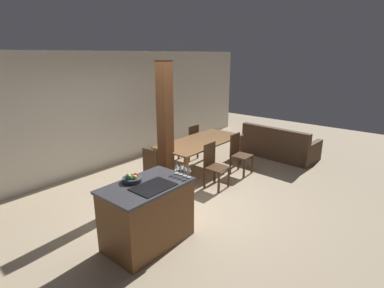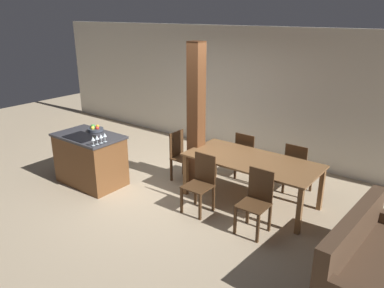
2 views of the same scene
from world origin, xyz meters
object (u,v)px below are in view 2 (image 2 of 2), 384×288
(fruit_bowl, at_px, (95,129))
(wine_glass_middle, at_px, (97,138))
(dining_table, at_px, (252,164))
(couch, at_px, (378,269))
(dining_chair_head_end, at_px, (181,155))
(dining_chair_near_right, at_px, (256,200))
(dining_chair_far_right, at_px, (297,168))
(wine_glass_far, at_px, (101,136))
(timber_post, at_px, (196,117))
(dining_chair_far_left, at_px, (247,155))
(wine_glass_near, at_px, (93,139))
(wine_glass_end, at_px, (105,135))
(kitchen_island, at_px, (90,159))
(dining_chair_near_left, at_px, (201,182))

(fruit_bowl, height_order, wine_glass_middle, wine_glass_middle)
(dining_table, xyz_separation_m, couch, (2.15, -0.96, -0.40))
(fruit_bowl, bearing_deg, dining_chair_head_end, 35.79)
(wine_glass_middle, distance_m, dining_chair_near_right, 2.72)
(wine_glass_middle, height_order, dining_chair_far_right, wine_glass_middle)
(wine_glass_far, bearing_deg, dining_table, 31.29)
(wine_glass_middle, relative_size, timber_post, 0.06)
(wine_glass_middle, distance_m, dining_table, 2.53)
(timber_post, bearing_deg, dining_chair_far_left, 48.38)
(dining_chair_far_left, relative_size, timber_post, 0.36)
(wine_glass_middle, height_order, dining_table, wine_glass_middle)
(wine_glass_near, bearing_deg, couch, 6.42)
(dining_chair_near_right, bearing_deg, wine_glass_end, -169.56)
(dining_chair_far_left, height_order, timber_post, timber_post)
(kitchen_island, xyz_separation_m, wine_glass_end, (0.54, -0.07, 0.58))
(wine_glass_far, relative_size, dining_chair_near_right, 0.17)
(fruit_bowl, bearing_deg, wine_glass_far, -31.24)
(dining_chair_far_left, height_order, dining_chair_far_right, same)
(kitchen_island, height_order, dining_table, kitchen_island)
(dining_chair_head_end, bearing_deg, wine_glass_middle, 154.26)
(dining_chair_near_right, relative_size, dining_chair_head_end, 1.00)
(couch, bearing_deg, dining_chair_head_end, 78.47)
(wine_glass_end, bearing_deg, wine_glass_near, -90.00)
(timber_post, bearing_deg, dining_chair_near_left, -48.86)
(dining_chair_near_left, height_order, dining_chair_far_left, same)
(dining_chair_far_right, bearing_deg, dining_table, 56.21)
(dining_chair_near_left, bearing_deg, kitchen_island, -169.41)
(wine_glass_far, height_order, dining_chair_far_left, wine_glass_far)
(dining_chair_near_left, distance_m, couch, 2.66)
(dining_chair_near_right, distance_m, timber_post, 1.93)
(wine_glass_near, relative_size, wine_glass_middle, 1.00)
(dining_chair_far_left, xyz_separation_m, couch, (2.64, -1.68, -0.21))
(wine_glass_far, xyz_separation_m, dining_chair_far_right, (2.58, 2.00, -0.57))
(kitchen_island, bearing_deg, dining_table, 23.05)
(wine_glass_far, height_order, dining_chair_near_left, wine_glass_far)
(wine_glass_near, height_order, wine_glass_middle, same)
(wine_glass_near, bearing_deg, timber_post, 55.72)
(dining_table, height_order, timber_post, timber_post)
(dining_chair_near_left, height_order, couch, dining_chair_near_left)
(dining_chair_far_left, bearing_deg, wine_glass_end, 49.82)
(couch, bearing_deg, dining_chair_near_right, 85.27)
(dining_chair_head_end, distance_m, timber_post, 0.85)
(wine_glass_middle, relative_size, dining_chair_far_right, 0.17)
(dining_chair_near_right, xyz_separation_m, dining_chair_head_end, (-1.93, 0.72, 0.00))
(dining_chair_near_right, distance_m, dining_chair_far_left, 1.74)
(wine_glass_end, relative_size, timber_post, 0.06)
(dining_chair_near_left, relative_size, dining_chair_far_right, 1.00)
(timber_post, bearing_deg, wine_glass_far, -127.49)
(wine_glass_end, bearing_deg, timber_post, 50.71)
(fruit_bowl, xyz_separation_m, wine_glass_far, (0.61, -0.37, 0.08))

